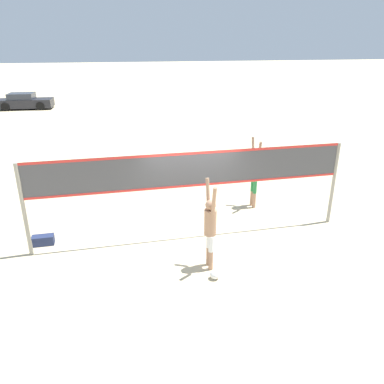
{
  "coord_description": "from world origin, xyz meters",
  "views": [
    {
      "loc": [
        -2.02,
        -8.84,
        4.95
      ],
      "look_at": [
        0.0,
        0.0,
        1.32
      ],
      "focal_mm": 35.0,
      "sensor_mm": 36.0,
      "label": 1
    }
  ],
  "objects": [
    {
      "name": "gear_bag",
      "position": [
        -3.91,
        0.45,
        0.13
      ],
      "size": [
        0.55,
        0.26,
        0.25
      ],
      "color": "navy",
      "rests_on": "ground_plane"
    },
    {
      "name": "volleyball_net",
      "position": [
        0.0,
        0.0,
        1.79
      ],
      "size": [
        8.37,
        0.1,
        2.39
      ],
      "color": "gray",
      "rests_on": "ground_plane"
    },
    {
      "name": "parked_car_mid",
      "position": [
        -8.28,
        23.64,
        0.57
      ],
      "size": [
        4.26,
        2.08,
        1.24
      ],
      "rotation": [
        0.0,
        0.0,
        -0.07
      ],
      "color": "#232328",
      "rests_on": "ground_plane"
    },
    {
      "name": "ground_plane",
      "position": [
        0.0,
        0.0,
        0.0
      ],
      "size": [
        200.0,
        200.0,
        0.0
      ],
      "primitive_type": "plane",
      "color": "beige"
    },
    {
      "name": "player_blocker",
      "position": [
        2.37,
        1.56,
        1.18
      ],
      "size": [
        0.28,
        0.72,
        2.23
      ],
      "rotation": [
        0.0,
        0.0,
        -1.57
      ],
      "color": "tan",
      "rests_on": "ground_plane"
    },
    {
      "name": "player_spiker",
      "position": [
        0.07,
        -1.55,
        1.13
      ],
      "size": [
        0.28,
        0.7,
        2.14
      ],
      "rotation": [
        0.0,
        0.0,
        1.57
      ],
      "color": "tan",
      "rests_on": "ground_plane"
    },
    {
      "name": "volleyball",
      "position": [
        0.06,
        -2.03,
        0.11
      ],
      "size": [
        0.22,
        0.22,
        0.22
      ],
      "color": "white",
      "rests_on": "ground_plane"
    }
  ]
}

